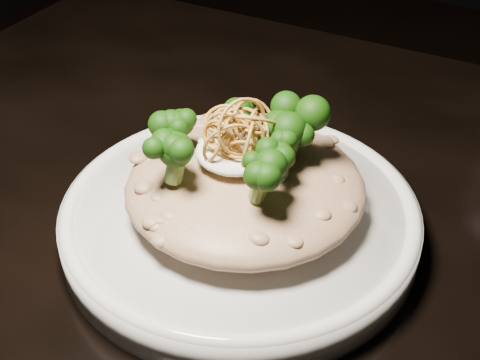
# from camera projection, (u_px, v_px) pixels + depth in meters

# --- Properties ---
(table) EXTENTS (1.10, 0.80, 0.75)m
(table) POSITION_uv_depth(u_px,v_px,m) (334.00, 343.00, 0.56)
(table) COLOR black
(table) RESTS_ON ground
(plate) EXTENTS (0.28, 0.28, 0.03)m
(plate) POSITION_uv_depth(u_px,v_px,m) (240.00, 220.00, 0.54)
(plate) COLOR silver
(plate) RESTS_ON table
(risotto) EXTENTS (0.19, 0.19, 0.04)m
(risotto) POSITION_uv_depth(u_px,v_px,m) (245.00, 186.00, 0.52)
(risotto) COLOR brown
(risotto) RESTS_ON plate
(broccoli) EXTENTS (0.13, 0.13, 0.05)m
(broccoli) POSITION_uv_depth(u_px,v_px,m) (232.00, 140.00, 0.49)
(broccoli) COLOR black
(broccoli) RESTS_ON risotto
(cheese) EXTENTS (0.06, 0.06, 0.02)m
(cheese) POSITION_uv_depth(u_px,v_px,m) (236.00, 151.00, 0.50)
(cheese) COLOR white
(cheese) RESTS_ON risotto
(shallots) EXTENTS (0.06, 0.06, 0.04)m
(shallots) POSITION_uv_depth(u_px,v_px,m) (233.00, 124.00, 0.48)
(shallots) COLOR brown
(shallots) RESTS_ON cheese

